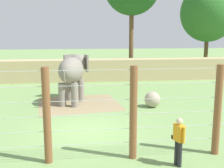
{
  "coord_description": "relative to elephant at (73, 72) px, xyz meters",
  "views": [
    {
      "loc": [
        -0.34,
        -12.43,
        4.47
      ],
      "look_at": [
        1.62,
        3.87,
        1.4
      ],
      "focal_mm": 45.62,
      "sensor_mm": 36.0,
      "label": 1
    }
  ],
  "objects": [
    {
      "name": "enrichment_ball",
      "position": [
        4.69,
        -1.72,
        -1.49
      ],
      "size": [
        0.94,
        0.94,
        0.94
      ],
      "primitive_type": "sphere",
      "color": "tan",
      "rests_on": "ground"
    },
    {
      "name": "ground_plane",
      "position": [
        0.68,
        -5.31,
        -1.96
      ],
      "size": [
        120.0,
        120.0,
        0.0
      ],
      "primitive_type": "plane",
      "color": "#759956"
    },
    {
      "name": "embankment_wall",
      "position": [
        0.68,
        8.0,
        -1.0
      ],
      "size": [
        36.0,
        1.8,
        1.93
      ],
      "primitive_type": "cube",
      "color": "tan",
      "rests_on": "ground"
    },
    {
      "name": "elephant",
      "position": [
        0.0,
        0.0,
        0.0
      ],
      "size": [
        2.13,
        3.9,
        2.96
      ],
      "color": "gray",
      "rests_on": "ground"
    },
    {
      "name": "dirt_patch",
      "position": [
        0.34,
        -0.44,
        -1.96
      ],
      "size": [
        5.43,
        5.07,
        0.01
      ],
      "primitive_type": "cube",
      "rotation": [
        0.0,
        0.0,
        0.13
      ],
      "color": "#937F5B",
      "rests_on": "ground"
    },
    {
      "name": "cable_fence",
      "position": [
        0.71,
        -8.38,
        -0.3
      ],
      "size": [
        10.24,
        0.27,
        3.32
      ],
      "color": "brown",
      "rests_on": "ground"
    },
    {
      "name": "tree_far_left",
      "position": [
        14.59,
        12.68,
        4.46
      ],
      "size": [
        6.03,
        6.03,
        9.6
      ],
      "color": "brown",
      "rests_on": "ground"
    },
    {
      "name": "zookeeper",
      "position": [
        3.61,
        -9.16,
        -1.04
      ],
      "size": [
        0.34,
        0.57,
        1.67
      ],
      "color": "#232328",
      "rests_on": "ground"
    }
  ]
}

